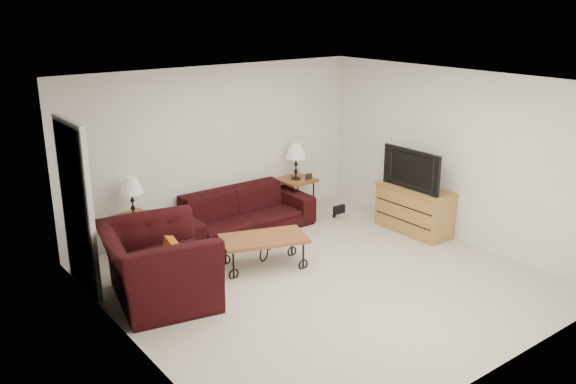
% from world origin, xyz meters
% --- Properties ---
extents(ground, '(5.00, 5.00, 0.00)m').
position_xyz_m(ground, '(0.00, 0.00, 0.00)').
color(ground, beige).
rests_on(ground, ground).
extents(wall_back, '(5.00, 0.02, 2.50)m').
position_xyz_m(wall_back, '(0.00, 2.50, 1.25)').
color(wall_back, silver).
rests_on(wall_back, ground).
extents(wall_front, '(5.00, 0.02, 2.50)m').
position_xyz_m(wall_front, '(0.00, -2.50, 1.25)').
color(wall_front, silver).
rests_on(wall_front, ground).
extents(wall_left, '(0.02, 5.00, 2.50)m').
position_xyz_m(wall_left, '(-2.50, 0.00, 1.25)').
color(wall_left, silver).
rests_on(wall_left, ground).
extents(wall_right, '(0.02, 5.00, 2.50)m').
position_xyz_m(wall_right, '(2.50, 0.00, 1.25)').
color(wall_right, silver).
rests_on(wall_right, ground).
extents(ceiling, '(5.00, 5.00, 0.00)m').
position_xyz_m(ceiling, '(0.00, 0.00, 2.50)').
color(ceiling, white).
rests_on(ceiling, wall_back).
extents(doorway, '(0.08, 0.94, 2.04)m').
position_xyz_m(doorway, '(-2.47, 1.65, 1.02)').
color(doorway, black).
rests_on(doorway, ground).
extents(sofa, '(2.25, 0.88, 0.66)m').
position_xyz_m(sofa, '(0.12, 2.02, 0.33)').
color(sofa, black).
rests_on(sofa, ground).
extents(side_table_left, '(0.59, 0.59, 0.56)m').
position_xyz_m(side_table_left, '(-1.53, 2.20, 0.28)').
color(side_table_left, olive).
rests_on(side_table_left, ground).
extents(side_table_right, '(0.58, 0.58, 0.60)m').
position_xyz_m(side_table_right, '(1.30, 2.20, 0.30)').
color(side_table_right, olive).
rests_on(side_table_right, ground).
extents(lamp_left, '(0.37, 0.37, 0.56)m').
position_xyz_m(lamp_left, '(-1.53, 2.20, 0.84)').
color(lamp_left, black).
rests_on(lamp_left, side_table_left).
extents(lamp_right, '(0.36, 0.36, 0.60)m').
position_xyz_m(lamp_right, '(1.30, 2.20, 0.90)').
color(lamp_right, black).
rests_on(lamp_right, side_table_right).
extents(photo_frame_left, '(0.11, 0.05, 0.09)m').
position_xyz_m(photo_frame_left, '(-1.68, 2.05, 0.61)').
color(photo_frame_left, black).
rests_on(photo_frame_left, side_table_left).
extents(photo_frame_right, '(0.12, 0.03, 0.10)m').
position_xyz_m(photo_frame_right, '(1.45, 2.05, 0.65)').
color(photo_frame_right, black).
rests_on(photo_frame_right, side_table_right).
extents(coffee_table, '(1.26, 0.94, 0.42)m').
position_xyz_m(coffee_table, '(-0.34, 0.78, 0.21)').
color(coffee_table, olive).
rests_on(coffee_table, ground).
extents(armchair, '(1.47, 1.61, 0.90)m').
position_xyz_m(armchair, '(-1.88, 0.76, 0.45)').
color(armchair, black).
rests_on(armchair, ground).
extents(throw_pillow, '(0.19, 0.42, 0.41)m').
position_xyz_m(throw_pillow, '(-1.72, 0.71, 0.52)').
color(throw_pillow, '#CF651A').
rests_on(throw_pillow, armchair).
extents(tv_stand, '(0.49, 1.18, 0.71)m').
position_xyz_m(tv_stand, '(2.23, 0.45, 0.35)').
color(tv_stand, '#B48F43').
rests_on(tv_stand, ground).
extents(television, '(0.14, 1.05, 0.61)m').
position_xyz_m(television, '(2.21, 0.45, 1.01)').
color(television, black).
rests_on(television, tv_stand).
extents(backpack, '(0.35, 0.28, 0.43)m').
position_xyz_m(backpack, '(1.66, 1.63, 0.21)').
color(backpack, black).
rests_on(backpack, ground).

